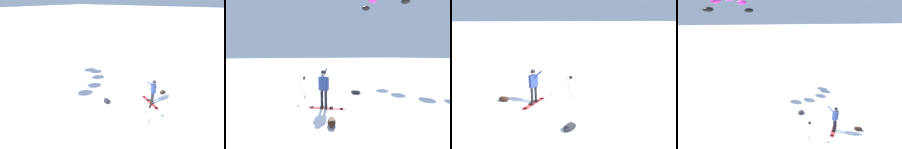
# 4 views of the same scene
# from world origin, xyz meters

# --- Properties ---
(ground_plane) EXTENTS (300.00, 300.00, 0.00)m
(ground_plane) POSITION_xyz_m (0.00, 0.00, 0.00)
(ground_plane) COLOR white
(snowboarder) EXTENTS (0.58, 0.74, 1.81)m
(snowboarder) POSITION_xyz_m (-0.76, -0.36, 1.10)
(snowboarder) COLOR black
(snowboarder) RESTS_ON ground_plane
(snowboard) EXTENTS (1.54, 1.08, 0.10)m
(snowboard) POSITION_xyz_m (-0.65, -0.38, 0.02)
(snowboard) COLOR #B23333
(snowboard) RESTS_ON ground_plane
(gear_bag_large) EXTENTS (0.76, 0.73, 0.23)m
(gear_bag_large) POSITION_xyz_m (1.88, 1.27, 0.12)
(gear_bag_large) COLOR black
(gear_bag_large) RESTS_ON ground_plane
(camera_tripod) EXTENTS (0.71, 0.57, 1.25)m
(camera_tripod) POSITION_xyz_m (-1.28, 1.56, 0.90)
(camera_tripod) COLOR #262628
(camera_tripod) RESTS_ON ground_plane
(gear_bag_small) EXTENTS (0.46, 0.65, 0.25)m
(gear_bag_small) POSITION_xyz_m (-1.01, -1.98, 0.13)
(gear_bag_small) COLOR black
(gear_bag_small) RESTS_ON ground_plane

